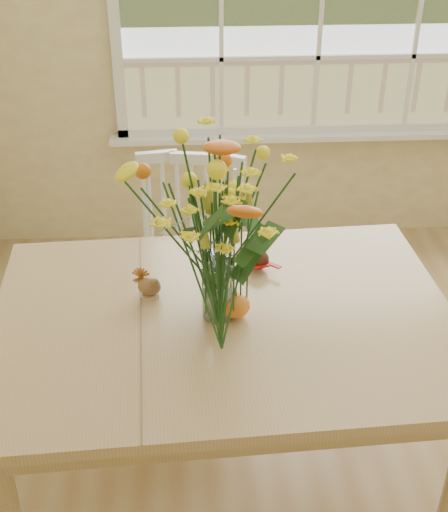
{
  "coord_description": "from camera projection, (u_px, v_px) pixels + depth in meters",
  "views": [
    {
      "loc": [
        -0.76,
        -1.64,
        2.21
      ],
      "look_at": [
        -0.65,
        0.24,
        1.06
      ],
      "focal_mm": 48.0,
      "sensor_mm": 36.0,
      "label": 1
    }
  ],
  "objects": [
    {
      "name": "windsor_chair",
      "position": [
        190.0,
        259.0,
        3.12
      ],
      "size": [
        0.54,
        0.52,
        1.02
      ],
      "rotation": [
        0.0,
        0.0,
        -0.15
      ],
      "color": "white",
      "rests_on": "floor"
    },
    {
      "name": "turkey_figurine",
      "position": [
        149.0,
        287.0,
        2.38
      ],
      "size": [
        0.09,
        0.07,
        0.1
      ],
      "rotation": [
        0.0,
        0.0,
        -0.2
      ],
      "color": "#CCB78C",
      "rests_on": "dining_table"
    },
    {
      "name": "dark_gourd",
      "position": [
        257.0,
        260.0,
        2.53
      ],
      "size": [
        0.13,
        0.1,
        0.08
      ],
      "color": "#38160F",
      "rests_on": "dining_table"
    },
    {
      "name": "flower_vase",
      "position": [
        217.0,
        225.0,
        2.13
      ],
      "size": [
        0.48,
        0.48,
        0.58
      ],
      "color": "white",
      "rests_on": "dining_table"
    },
    {
      "name": "wall_back",
      "position": [
        319.0,
        20.0,
        3.8
      ],
      "size": [
        4.0,
        0.02,
        2.7
      ],
      "primitive_type": "cube",
      "color": "#CFB784",
      "rests_on": "floor"
    },
    {
      "name": "pumpkin",
      "position": [
        235.0,
        306.0,
        2.28
      ],
      "size": [
        0.1,
        0.1,
        0.08
      ],
      "primitive_type": "ellipsoid",
      "color": "orange",
      "rests_on": "dining_table"
    },
    {
      "name": "dining_table",
      "position": [
        224.0,
        336.0,
        2.36
      ],
      "size": [
        1.61,
        1.19,
        0.84
      ],
      "rotation": [
        0.0,
        0.0,
        0.05
      ],
      "color": "tan",
      "rests_on": "floor"
    }
  ]
}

